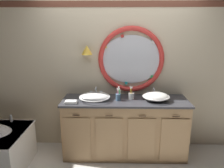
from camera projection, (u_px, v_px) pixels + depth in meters
name	position (u px, v px, depth m)	size (l,w,h in m)	color
ground_plane	(118.00, 162.00, 3.27)	(14.00, 14.00, 0.00)	silver
back_wall_assembly	(119.00, 70.00, 3.49)	(6.40, 0.26, 2.60)	beige
vanity_counter	(125.00, 127.00, 3.40)	(1.91, 0.62, 0.91)	tan
sink_basin_left	(95.00, 97.00, 3.25)	(0.47, 0.47, 0.10)	white
sink_basin_right	(156.00, 96.00, 3.23)	(0.41, 0.41, 0.13)	white
faucet_set_left	(96.00, 92.00, 3.47)	(0.21, 0.15, 0.14)	silver
faucet_set_right	(153.00, 93.00, 3.45)	(0.22, 0.15, 0.13)	silver
toothbrush_holder_left	(118.00, 97.00, 3.23)	(0.08, 0.08, 0.22)	slate
toothbrush_holder_right	(131.00, 96.00, 3.30)	(0.10, 0.10, 0.20)	white
soap_dispenser	(119.00, 93.00, 3.38)	(0.06, 0.06, 0.15)	#EFE5C6
folded_hand_towel	(71.00, 102.00, 3.12)	(0.18, 0.12, 0.04)	white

